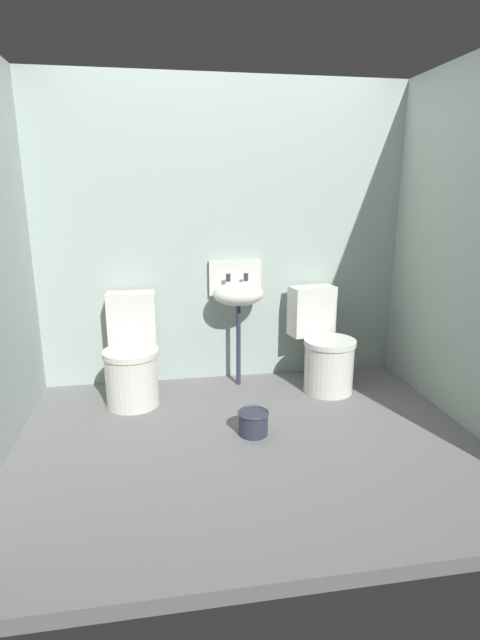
% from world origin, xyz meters
% --- Properties ---
extents(ground_plane, '(3.30, 2.45, 0.08)m').
position_xyz_m(ground_plane, '(0.00, 0.00, -0.04)').
color(ground_plane, slate).
extents(wall_back, '(3.30, 0.10, 2.35)m').
position_xyz_m(wall_back, '(0.00, 1.08, 1.18)').
color(wall_back, '#A2B4AC').
rests_on(wall_back, ground).
extents(wall_right, '(0.10, 2.25, 2.35)m').
position_xyz_m(wall_right, '(1.50, 0.10, 1.18)').
color(wall_right, '#A4B3A9').
rests_on(wall_right, ground).
extents(toilet_left, '(0.41, 0.60, 0.78)m').
position_xyz_m(toilet_left, '(-0.74, 0.67, 0.32)').
color(toilet_left, silver).
rests_on(toilet_left, ground).
extents(toilet_right, '(0.49, 0.65, 0.78)m').
position_xyz_m(toilet_right, '(0.74, 0.68, 0.32)').
color(toilet_right, silver).
rests_on(toilet_right, ground).
extents(sink, '(0.42, 0.35, 0.99)m').
position_xyz_m(sink, '(0.08, 0.86, 0.75)').
color(sink, '#2D3041').
rests_on(sink, ground).
extents(bucket, '(0.20, 0.20, 0.16)m').
position_xyz_m(bucket, '(0.04, 0.00, 0.08)').
color(bucket, '#2D3041').
rests_on(bucket, ground).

